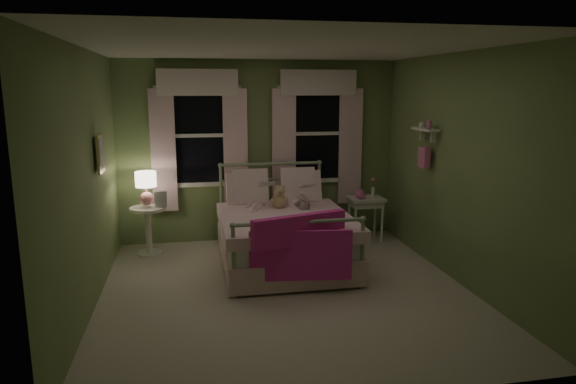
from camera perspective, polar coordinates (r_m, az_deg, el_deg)
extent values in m
plane|color=beige|center=(5.78, -0.21, -10.94)|extent=(4.20, 4.20, 0.00)
plane|color=white|center=(5.35, -0.24, 15.74)|extent=(4.20, 4.20, 0.00)
plane|color=#7C9A5C|center=(7.47, -3.22, 4.51)|extent=(4.00, 0.00, 4.00)
plane|color=#7C9A5C|center=(3.42, 6.31, -3.87)|extent=(4.00, 0.00, 4.00)
plane|color=#7C9A5C|center=(5.42, -21.49, 1.09)|extent=(0.00, 4.20, 4.20)
plane|color=#7C9A5C|center=(6.11, 18.57, 2.37)|extent=(0.00, 4.20, 4.20)
cube|color=white|center=(6.49, -0.54, -4.47)|extent=(1.44, 1.94, 0.26)
cube|color=white|center=(6.56, -0.53, -6.49)|extent=(1.54, 2.02, 0.30)
cube|color=white|center=(6.30, -0.29, -3.27)|extent=(1.58, 1.75, 0.14)
cylinder|color=#9EB793|center=(6.44, -6.62, -5.79)|extent=(0.04, 1.90, 0.04)
cylinder|color=#9EB793|center=(6.67, 5.33, -5.14)|extent=(0.04, 1.90, 0.04)
cylinder|color=#9EB793|center=(7.30, -7.40, -1.51)|extent=(0.04, 0.04, 1.15)
cylinder|color=#9EB793|center=(7.52, 3.46, -1.06)|extent=(0.04, 0.04, 1.15)
sphere|color=#9EB793|center=(7.20, -7.52, 2.96)|extent=(0.07, 0.07, 0.07)
sphere|color=#9EB793|center=(7.41, 3.51, 3.29)|extent=(0.07, 0.07, 0.07)
cylinder|color=#9EB793|center=(7.27, -1.92, 3.14)|extent=(1.42, 0.04, 0.04)
cylinder|color=#9EB793|center=(7.31, -1.91, 1.43)|extent=(1.38, 0.03, 0.03)
cylinder|color=#9EB793|center=(5.49, -6.07, -7.76)|extent=(0.04, 0.04, 0.80)
cylinder|color=#9EB793|center=(5.77, 8.23, -6.85)|extent=(0.04, 0.04, 0.80)
sphere|color=#9EB793|center=(5.37, -6.16, -3.73)|extent=(0.07, 0.07, 0.07)
sphere|color=#9EB793|center=(5.66, 8.34, -3.00)|extent=(0.07, 0.07, 0.07)
cylinder|color=#9EB793|center=(5.47, 1.29, -3.38)|extent=(1.42, 0.04, 0.04)
cube|color=white|center=(7.02, -4.62, -0.09)|extent=(0.55, 0.32, 0.57)
cube|color=white|center=(7.14, 1.45, 0.14)|extent=(0.55, 0.32, 0.57)
cube|color=white|center=(7.01, -4.23, 0.56)|extent=(0.48, 0.30, 0.51)
cube|color=white|center=(7.11, 1.06, 0.75)|extent=(0.48, 0.30, 0.51)
cube|color=#DC2B94|center=(5.49, 1.28, -4.19)|extent=(1.08, 0.42, 0.32)
cube|color=#E02BA4|center=(5.50, 1.43, -7.09)|extent=(1.10, 0.18, 0.55)
imported|color=#F7D1DD|center=(6.76, -3.56, 0.66)|extent=(0.31, 0.24, 0.73)
imported|color=#F7D1DD|center=(6.85, 1.08, 0.83)|extent=(0.36, 0.29, 0.73)
imported|color=beige|center=(6.51, -3.28, 0.48)|extent=(0.20, 0.12, 0.26)
imported|color=beige|center=(6.62, 1.53, 0.29)|extent=(0.21, 0.14, 0.26)
sphere|color=tan|center=(6.69, -1.00, -1.06)|extent=(0.20, 0.20, 0.20)
sphere|color=tan|center=(6.64, -0.98, 0.08)|extent=(0.15, 0.15, 0.15)
sphere|color=tan|center=(6.63, -1.36, 0.53)|extent=(0.06, 0.06, 0.06)
sphere|color=tan|center=(6.64, -0.60, 0.56)|extent=(0.06, 0.06, 0.06)
sphere|color=tan|center=(6.65, -1.64, -0.98)|extent=(0.08, 0.08, 0.08)
sphere|color=tan|center=(6.67, -0.28, -0.92)|extent=(0.08, 0.08, 0.08)
sphere|color=#8C6B51|center=(6.59, -0.89, -0.06)|extent=(0.05, 0.05, 0.05)
cylinder|color=white|center=(7.07, -15.36, -1.81)|extent=(0.46, 0.46, 0.04)
cylinder|color=white|center=(7.14, -15.23, -4.23)|extent=(0.08, 0.08, 0.60)
cylinder|color=white|center=(7.23, -15.10, -6.56)|extent=(0.34, 0.34, 0.03)
sphere|color=pink|center=(7.04, -15.42, -0.70)|extent=(0.18, 0.18, 0.18)
cylinder|color=pink|center=(7.01, -15.47, 0.26)|extent=(0.03, 0.03, 0.11)
cylinder|color=#FFEAC6|center=(6.99, -15.53, 1.39)|extent=(0.27, 0.27, 0.20)
imported|color=beige|center=(6.97, -14.60, -1.70)|extent=(0.17, 0.23, 0.02)
cube|color=white|center=(7.50, 8.66, -0.77)|extent=(0.50, 0.40, 0.04)
cube|color=white|center=(7.52, 8.65, -1.29)|extent=(0.44, 0.34, 0.08)
cylinder|color=white|center=(7.37, 7.51, -3.50)|extent=(0.04, 0.04, 0.60)
cylinder|color=white|center=(7.51, 10.41, -3.33)|extent=(0.04, 0.04, 0.60)
cylinder|color=white|center=(7.65, 6.80, -2.94)|extent=(0.04, 0.04, 0.60)
cylinder|color=white|center=(7.78, 9.62, -2.78)|extent=(0.04, 0.04, 0.60)
sphere|color=pink|center=(7.45, 7.96, -0.20)|extent=(0.14, 0.14, 0.14)
cube|color=pink|center=(7.37, 8.18, -0.49)|extent=(0.11, 0.06, 0.04)
cylinder|color=white|center=(7.57, 9.41, 0.02)|extent=(0.05, 0.05, 0.14)
cylinder|color=#4C7F3F|center=(7.55, 9.44, 0.84)|extent=(0.01, 0.01, 0.12)
sphere|color=pink|center=(7.54, 9.46, 1.36)|extent=(0.06, 0.06, 0.06)
cube|color=black|center=(7.36, -9.83, 6.22)|extent=(0.76, 0.02, 1.35)
cube|color=white|center=(7.31, -10.01, 11.67)|extent=(0.84, 0.05, 0.06)
cube|color=white|center=(7.44, -9.64, 0.83)|extent=(0.84, 0.05, 0.06)
cube|color=white|center=(7.35, -12.96, 6.08)|extent=(0.06, 0.05, 1.40)
cube|color=white|center=(7.36, -6.69, 6.31)|extent=(0.06, 0.05, 1.40)
cube|color=white|center=(7.34, -9.83, 6.20)|extent=(0.76, 0.04, 0.05)
cube|color=silver|center=(7.33, -13.69, 4.46)|extent=(0.34, 0.06, 1.70)
cube|color=white|center=(7.35, -5.85, 4.74)|extent=(0.34, 0.06, 1.70)
cube|color=white|center=(7.25, -10.01, 11.91)|extent=(1.10, 0.08, 0.36)
cylinder|color=white|center=(7.29, -10.00, 11.44)|extent=(1.20, 0.03, 0.03)
cube|color=black|center=(7.59, 3.19, 6.52)|extent=(0.76, 0.02, 1.35)
cube|color=white|center=(7.54, 3.29, 11.81)|extent=(0.84, 0.05, 0.06)
cube|color=white|center=(7.66, 3.17, 1.28)|extent=(0.84, 0.05, 0.06)
cube|color=white|center=(7.48, 0.24, 6.46)|extent=(0.06, 0.05, 1.40)
cube|color=white|center=(7.67, 6.15, 6.53)|extent=(0.06, 0.05, 1.40)
cube|color=white|center=(7.57, 3.23, 6.50)|extent=(0.76, 0.04, 0.05)
cube|color=silver|center=(7.44, -0.45, 4.89)|extent=(0.34, 0.06, 1.70)
cube|color=white|center=(7.68, 6.93, 5.01)|extent=(0.34, 0.06, 1.70)
cube|color=white|center=(7.48, 3.42, 12.04)|extent=(1.10, 0.08, 0.36)
cylinder|color=white|center=(7.52, 3.34, 11.58)|extent=(1.20, 0.03, 0.03)
cube|color=white|center=(6.63, 15.00, 6.74)|extent=(0.15, 0.50, 0.03)
cube|color=white|center=(6.52, 15.85, 5.91)|extent=(0.06, 0.03, 0.14)
cube|color=white|center=(6.78, 14.72, 6.17)|extent=(0.06, 0.03, 0.14)
cylinder|color=pink|center=(6.53, 15.41, 7.27)|extent=(0.06, 0.06, 0.10)
sphere|color=white|center=(6.71, 14.65, 7.24)|extent=(0.08, 0.08, 0.08)
cube|color=pink|center=(6.67, 14.92, 3.74)|extent=(0.08, 0.18, 0.26)
cube|color=beige|center=(5.97, -20.14, 4.02)|extent=(0.03, 0.32, 0.42)
cube|color=silver|center=(5.97, -19.99, 4.02)|extent=(0.01, 0.25, 0.34)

